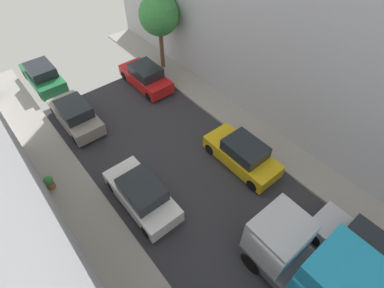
{
  "coord_description": "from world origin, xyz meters",
  "views": [
    {
      "loc": [
        -5.74,
        -1.08,
        12.35
      ],
      "look_at": [
        1.26,
        7.38,
        0.5
      ],
      "focal_mm": 27.55,
      "sensor_mm": 36.0,
      "label": 1
    }
  ],
  "objects_px": {
    "potted_plant_1": "(49,182)",
    "street_tree_1": "(159,15)",
    "parked_car_left_3": "(142,194)",
    "parked_car_left_4": "(75,115)",
    "parked_car_right_1": "(363,251)",
    "parked_car_right_3": "(146,77)",
    "parked_car_left_5": "(43,76)",
    "parked_car_right_2": "(242,154)"
  },
  "relations": [
    {
      "from": "parked_car_left_4",
      "to": "potted_plant_1",
      "type": "relative_size",
      "value": 5.19
    },
    {
      "from": "potted_plant_1",
      "to": "parked_car_left_5",
      "type": "bearing_deg",
      "value": 71.0
    },
    {
      "from": "potted_plant_1",
      "to": "parked_car_right_1",
      "type": "bearing_deg",
      "value": -53.67
    },
    {
      "from": "parked_car_left_5",
      "to": "potted_plant_1",
      "type": "height_order",
      "value": "parked_car_left_5"
    },
    {
      "from": "street_tree_1",
      "to": "parked_car_left_5",
      "type": "bearing_deg",
      "value": 154.56
    },
    {
      "from": "parked_car_right_3",
      "to": "parked_car_right_1",
      "type": "bearing_deg",
      "value": -90.0
    },
    {
      "from": "parked_car_left_5",
      "to": "parked_car_right_3",
      "type": "height_order",
      "value": "same"
    },
    {
      "from": "parked_car_left_3",
      "to": "parked_car_right_2",
      "type": "bearing_deg",
      "value": -13.12
    },
    {
      "from": "parked_car_left_3",
      "to": "potted_plant_1",
      "type": "bearing_deg",
      "value": 130.59
    },
    {
      "from": "parked_car_left_5",
      "to": "potted_plant_1",
      "type": "xyz_separation_m",
      "value": [
        -3.05,
        -8.87,
        -0.13
      ]
    },
    {
      "from": "parked_car_right_1",
      "to": "parked_car_left_3",
      "type": "bearing_deg",
      "value": 124.25
    },
    {
      "from": "parked_car_left_3",
      "to": "parked_car_left_5",
      "type": "bearing_deg",
      "value": 90.0
    },
    {
      "from": "parked_car_left_4",
      "to": "parked_car_right_3",
      "type": "relative_size",
      "value": 1.0
    },
    {
      "from": "parked_car_right_1",
      "to": "potted_plant_1",
      "type": "distance_m",
      "value": 14.27
    },
    {
      "from": "parked_car_left_3",
      "to": "parked_car_left_4",
      "type": "bearing_deg",
      "value": 90.0
    },
    {
      "from": "parked_car_right_3",
      "to": "street_tree_1",
      "type": "height_order",
      "value": "street_tree_1"
    },
    {
      "from": "parked_car_left_4",
      "to": "street_tree_1",
      "type": "xyz_separation_m",
      "value": [
        7.55,
        1.64,
        3.27
      ]
    },
    {
      "from": "street_tree_1",
      "to": "potted_plant_1",
      "type": "bearing_deg",
      "value": -153.52
    },
    {
      "from": "parked_car_left_5",
      "to": "parked_car_right_1",
      "type": "height_order",
      "value": "same"
    },
    {
      "from": "parked_car_left_4",
      "to": "parked_car_right_2",
      "type": "xyz_separation_m",
      "value": [
        5.4,
        -8.46,
        0.0
      ]
    },
    {
      "from": "parked_car_right_1",
      "to": "street_tree_1",
      "type": "distance_m",
      "value": 17.23
    },
    {
      "from": "parked_car_left_5",
      "to": "parked_car_right_3",
      "type": "distance_m",
      "value": 7.09
    },
    {
      "from": "parked_car_right_2",
      "to": "parked_car_left_4",
      "type": "bearing_deg",
      "value": 122.54
    },
    {
      "from": "parked_car_left_3",
      "to": "parked_car_left_4",
      "type": "height_order",
      "value": "same"
    },
    {
      "from": "parked_car_left_4",
      "to": "potted_plant_1",
      "type": "distance_m",
      "value": 4.75
    },
    {
      "from": "parked_car_left_3",
      "to": "parked_car_right_3",
      "type": "relative_size",
      "value": 1.0
    },
    {
      "from": "parked_car_left_3",
      "to": "potted_plant_1",
      "type": "relative_size",
      "value": 5.19
    },
    {
      "from": "parked_car_left_4",
      "to": "parked_car_right_3",
      "type": "bearing_deg",
      "value": 6.74
    },
    {
      "from": "parked_car_left_5",
      "to": "street_tree_1",
      "type": "distance_m",
      "value": 8.97
    },
    {
      "from": "parked_car_left_4",
      "to": "potted_plant_1",
      "type": "height_order",
      "value": "parked_car_left_4"
    },
    {
      "from": "parked_car_left_5",
      "to": "street_tree_1",
      "type": "relative_size",
      "value": 0.81
    },
    {
      "from": "parked_car_left_3",
      "to": "potted_plant_1",
      "type": "distance_m",
      "value": 4.7
    },
    {
      "from": "parked_car_left_3",
      "to": "parked_car_left_5",
      "type": "relative_size",
      "value": 1.0
    },
    {
      "from": "parked_car_left_5",
      "to": "street_tree_1",
      "type": "bearing_deg",
      "value": -25.44
    },
    {
      "from": "parked_car_left_3",
      "to": "parked_car_left_5",
      "type": "distance_m",
      "value": 12.43
    },
    {
      "from": "parked_car_left_5",
      "to": "parked_car_right_3",
      "type": "relative_size",
      "value": 1.0
    },
    {
      "from": "parked_car_left_3",
      "to": "parked_car_right_3",
      "type": "xyz_separation_m",
      "value": [
        5.4,
        7.84,
        0.0
      ]
    },
    {
      "from": "parked_car_left_4",
      "to": "potted_plant_1",
      "type": "xyz_separation_m",
      "value": [
        -3.05,
        -3.64,
        -0.13
      ]
    },
    {
      "from": "parked_car_left_5",
      "to": "potted_plant_1",
      "type": "distance_m",
      "value": 9.38
    },
    {
      "from": "potted_plant_1",
      "to": "street_tree_1",
      "type": "bearing_deg",
      "value": 26.48
    },
    {
      "from": "parked_car_right_2",
      "to": "potted_plant_1",
      "type": "distance_m",
      "value": 9.73
    },
    {
      "from": "parked_car_left_3",
      "to": "parked_car_right_1",
      "type": "relative_size",
      "value": 1.0
    }
  ]
}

